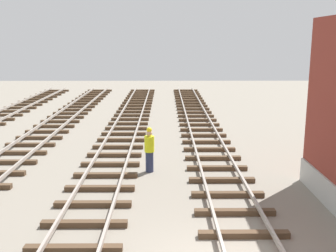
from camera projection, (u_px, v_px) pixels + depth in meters
track_worker_foreground at (149, 150)px, 16.20m from camera, size 0.40×0.40×1.87m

